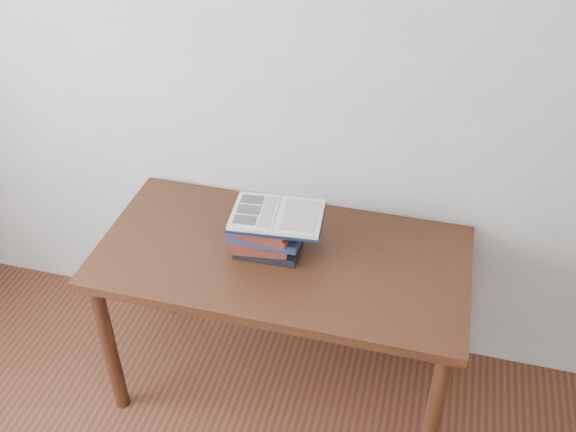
# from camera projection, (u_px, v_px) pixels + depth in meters

# --- Properties ---
(desk) EXTENTS (1.38, 0.69, 0.74)m
(desk) POSITION_uv_depth(u_px,v_px,m) (282.00, 273.00, 2.45)
(desk) COLOR #412110
(desk) RESTS_ON ground
(book_stack) EXTENTS (0.27, 0.19, 0.15)m
(book_stack) POSITION_uv_depth(u_px,v_px,m) (266.00, 235.00, 2.36)
(book_stack) COLOR black
(book_stack) RESTS_ON desk
(open_book) EXTENTS (0.35, 0.26, 0.03)m
(open_book) POSITION_uv_depth(u_px,v_px,m) (277.00, 216.00, 2.30)
(open_book) COLOR black
(open_book) RESTS_ON book_stack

